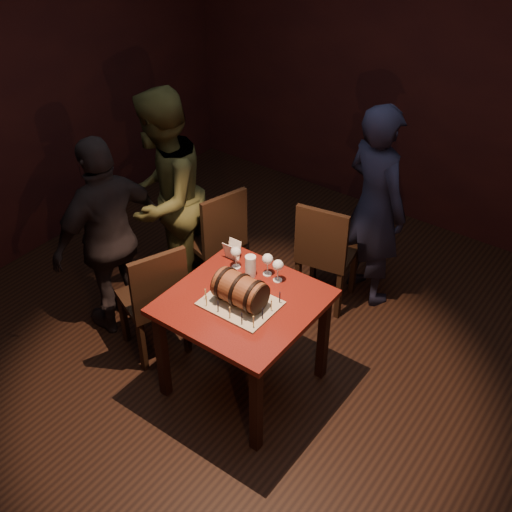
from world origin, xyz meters
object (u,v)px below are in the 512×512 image
at_px(wine_glass_right, 278,266).
at_px(pub_table, 243,313).
at_px(chair_left_front, 156,297).
at_px(wine_glass_mid, 268,260).
at_px(person_left_rear, 164,198).
at_px(barrel_cake, 240,290).
at_px(chair_back, 325,251).
at_px(person_left_front, 110,237).
at_px(chair_left_rear, 218,236).
at_px(pint_of_ale, 251,266).
at_px(person_back, 375,206).
at_px(wine_glass_left, 236,253).

bearing_deg(wine_glass_right, pub_table, -101.88).
xyz_separation_m(wine_glass_right, chair_left_front, (-0.73, -0.40, -0.35)).
bearing_deg(wine_glass_right, chair_left_front, -151.09).
bearing_deg(wine_glass_mid, person_left_rear, 169.67).
bearing_deg(barrel_cake, chair_back, 91.72).
xyz_separation_m(chair_left_front, person_left_front, (-0.49, 0.08, 0.25)).
distance_m(chair_back, chair_left_rear, 0.84).
bearing_deg(person_left_rear, person_left_front, -23.43).
bearing_deg(pint_of_ale, chair_back, 83.61).
bearing_deg(wine_glass_mid, wine_glass_right, -8.89).
distance_m(chair_back, person_left_rear, 1.28).
relative_size(wine_glass_mid, wine_glass_right, 1.00).
distance_m(chair_left_front, person_left_rear, 0.84).
bearing_deg(person_back, person_left_rear, 56.26).
bearing_deg(chair_back, pint_of_ale, -96.39).
bearing_deg(person_left_rear, pint_of_ale, 54.36).
bearing_deg(person_left_rear, wine_glass_mid, 59.12).
distance_m(chair_left_front, person_left_front, 0.56).
distance_m(chair_left_rear, person_left_front, 0.87).
height_order(pub_table, chair_left_front, chair_left_front).
xyz_separation_m(pint_of_ale, person_left_rear, (-1.02, 0.28, 0.02)).
bearing_deg(person_back, chair_back, 82.60).
height_order(pub_table, person_left_rear, person_left_rear).
bearing_deg(barrel_cake, wine_glass_right, 81.21).
distance_m(barrel_cake, person_left_rear, 1.27).
bearing_deg(chair_back, wine_glass_mid, -90.65).
bearing_deg(person_back, chair_left_front, 82.85).
bearing_deg(wine_glass_right, wine_glass_left, -171.33).
relative_size(pub_table, barrel_cake, 2.45).
bearing_deg(pub_table, wine_glass_right, 78.12).
xyz_separation_m(person_back, person_left_rear, (-1.32, -0.89, 0.03)).
height_order(pint_of_ale, chair_left_rear, chair_left_rear).
bearing_deg(person_left_front, pub_table, 99.50).
bearing_deg(barrel_cake, pub_table, 102.85).
bearing_deg(pint_of_ale, pub_table, -63.68).
relative_size(wine_glass_left, pint_of_ale, 1.07).
xyz_separation_m(barrel_cake, wine_glass_left, (-0.25, 0.29, 0.01)).
relative_size(wine_glass_right, chair_back, 0.17).
xyz_separation_m(wine_glass_left, person_back, (0.42, 1.15, -0.06)).
distance_m(person_left_rear, person_left_front, 0.54).
distance_m(wine_glass_right, person_left_rear, 1.22).
xyz_separation_m(wine_glass_left, chair_back, (0.22, 0.80, -0.35)).
height_order(wine_glass_left, person_back, person_back).
bearing_deg(wine_glass_right, chair_left_rear, 153.67).
distance_m(chair_left_rear, chair_left_front, 0.84).
height_order(pub_table, person_back, person_back).
xyz_separation_m(wine_glass_mid, person_left_rear, (-1.11, 0.20, -0.02)).
distance_m(wine_glass_left, pint_of_ale, 0.14).
relative_size(pub_table, person_left_front, 0.58).
height_order(chair_back, person_back, person_back).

